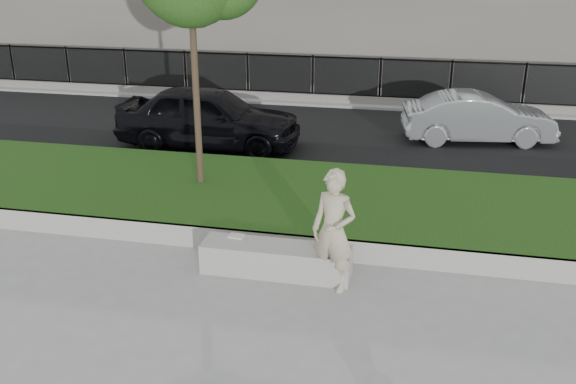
% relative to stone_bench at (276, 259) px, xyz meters
% --- Properties ---
extents(ground, '(90.00, 90.00, 0.00)m').
position_rel_stone_bench_xyz_m(ground, '(-0.86, -0.40, -0.25)').
color(ground, gray).
rests_on(ground, ground).
extents(grass_bank, '(34.00, 4.00, 0.40)m').
position_rel_stone_bench_xyz_m(grass_bank, '(-0.86, 2.60, -0.05)').
color(grass_bank, black).
rests_on(grass_bank, ground).
extents(grass_kerb, '(34.00, 0.08, 0.40)m').
position_rel_stone_bench_xyz_m(grass_kerb, '(-0.86, 0.64, -0.05)').
color(grass_kerb, '#9A9790').
rests_on(grass_kerb, ground).
extents(street, '(34.00, 7.00, 0.04)m').
position_rel_stone_bench_xyz_m(street, '(-0.86, 8.10, -0.23)').
color(street, black).
rests_on(street, ground).
extents(far_pavement, '(34.00, 3.00, 0.12)m').
position_rel_stone_bench_xyz_m(far_pavement, '(-0.86, 12.60, -0.19)').
color(far_pavement, gray).
rests_on(far_pavement, ground).
extents(iron_fence, '(32.00, 0.30, 1.50)m').
position_rel_stone_bench_xyz_m(iron_fence, '(-0.86, 11.60, 0.30)').
color(iron_fence, slate).
rests_on(iron_fence, far_pavement).
extents(stone_bench, '(2.42, 0.60, 0.49)m').
position_rel_stone_bench_xyz_m(stone_bench, '(0.00, 0.00, 0.00)').
color(stone_bench, '#9A9790').
rests_on(stone_bench, ground).
extents(man, '(0.81, 0.66, 1.93)m').
position_rel_stone_bench_xyz_m(man, '(0.96, -0.27, 0.72)').
color(man, '#BDB392').
rests_on(man, ground).
extents(book, '(0.26, 0.20, 0.03)m').
position_rel_stone_bench_xyz_m(book, '(-0.71, 0.18, 0.26)').
color(book, beige).
rests_on(book, stone_bench).
extents(car_dark, '(4.72, 1.91, 1.60)m').
position_rel_stone_bench_xyz_m(car_dark, '(-3.21, 6.22, 0.60)').
color(car_dark, black).
rests_on(car_dark, street).
extents(car_silver, '(4.09, 1.97, 1.29)m').
position_rel_stone_bench_xyz_m(car_silver, '(3.59, 8.21, 0.44)').
color(car_silver, '#989CA0').
rests_on(car_silver, street).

